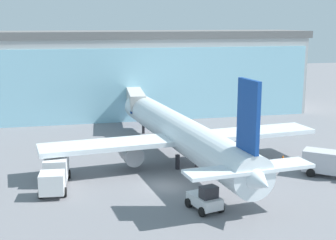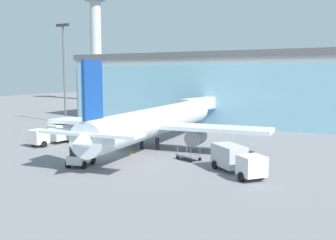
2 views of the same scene
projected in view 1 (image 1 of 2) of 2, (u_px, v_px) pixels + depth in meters
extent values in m
plane|color=slate|center=(165.00, 186.00, 45.74)|extent=(240.00, 240.00, 0.00)
cube|color=#AAAAAA|center=(118.00, 77.00, 79.51)|extent=(63.53, 12.68, 13.00)
cube|color=#92CDE2|center=(123.00, 86.00, 73.53)|extent=(62.23, 0.45, 11.70)
cube|color=slate|center=(117.00, 35.00, 78.03)|extent=(64.80, 12.93, 1.20)
cube|color=beige|center=(135.00, 98.00, 70.68)|extent=(3.16, 12.41, 2.40)
cube|color=#194799|center=(135.00, 105.00, 70.90)|extent=(3.20, 12.41, 0.30)
cylinder|color=#4C4C51|center=(133.00, 111.00, 75.72)|extent=(0.70, 0.70, 3.22)
cylinder|color=white|center=(179.00, 132.00, 53.20)|extent=(7.67, 34.94, 3.81)
cone|color=white|center=(137.00, 106.00, 69.23)|extent=(4.12, 3.41, 3.81)
cone|color=white|center=(255.00, 179.00, 37.17)|extent=(3.86, 4.36, 3.43)
cube|color=white|center=(184.00, 138.00, 51.67)|extent=(31.66, 7.68, 0.50)
cube|color=white|center=(249.00, 169.00, 37.97)|extent=(11.20, 3.62, 0.30)
cube|color=navy|center=(248.00, 116.00, 37.54)|extent=(0.72, 3.22, 5.90)
cylinder|color=gray|center=(131.00, 154.00, 50.48)|extent=(2.44, 3.41, 2.10)
cylinder|color=gray|center=(230.00, 144.00, 54.34)|extent=(2.44, 3.41, 2.10)
cylinder|color=black|center=(178.00, 162.00, 50.86)|extent=(0.50, 0.50, 1.60)
cylinder|color=black|center=(197.00, 160.00, 51.60)|extent=(0.50, 0.50, 1.60)
cylinder|color=black|center=(143.00, 128.00, 67.02)|extent=(0.40, 0.40, 1.60)
cube|color=silver|center=(52.00, 183.00, 42.53)|extent=(2.39, 2.39, 1.90)
cube|color=white|center=(56.00, 167.00, 46.57)|extent=(2.55, 4.18, 2.20)
cylinder|color=black|center=(65.00, 192.00, 42.88)|extent=(0.38, 0.92, 0.90)
cylinder|color=black|center=(40.00, 193.00, 42.59)|extent=(0.38, 0.92, 0.90)
cylinder|color=black|center=(69.00, 174.00, 47.92)|extent=(0.38, 0.92, 0.90)
cylinder|color=black|center=(47.00, 175.00, 47.63)|extent=(0.38, 0.92, 0.90)
cube|color=#B2B2B7|center=(323.00, 161.00, 48.60)|extent=(4.48, 4.25, 2.20)
cylinder|color=black|center=(315.00, 167.00, 50.23)|extent=(0.88, 0.81, 0.90)
cylinder|color=black|center=(311.00, 173.00, 48.31)|extent=(0.88, 0.81, 0.90)
cube|color=slate|center=(262.00, 168.00, 49.78)|extent=(3.19, 2.50, 0.16)
cylinder|color=black|center=(272.00, 169.00, 50.38)|extent=(0.45, 0.27, 0.44)
cylinder|color=slate|center=(272.00, 161.00, 50.21)|extent=(0.08, 0.08, 0.90)
cylinder|color=black|center=(273.00, 173.00, 48.99)|extent=(0.45, 0.27, 0.44)
cylinder|color=slate|center=(273.00, 165.00, 48.82)|extent=(0.08, 0.08, 0.90)
cylinder|color=black|center=(251.00, 168.00, 50.70)|extent=(0.45, 0.27, 0.44)
cylinder|color=slate|center=(251.00, 161.00, 50.52)|extent=(0.08, 0.08, 0.90)
cylinder|color=black|center=(251.00, 172.00, 49.30)|extent=(0.45, 0.27, 0.44)
cylinder|color=slate|center=(252.00, 164.00, 49.13)|extent=(0.08, 0.08, 0.90)
cube|color=silver|center=(204.00, 200.00, 39.84)|extent=(2.57, 3.56, 0.90)
cube|color=#26262B|center=(209.00, 192.00, 39.09)|extent=(1.61, 1.33, 1.00)
cylinder|color=black|center=(189.00, 203.00, 40.49)|extent=(0.55, 0.86, 0.80)
cylinder|color=black|center=(206.00, 199.00, 41.32)|extent=(0.55, 0.86, 0.80)
cylinder|color=black|center=(202.00, 212.00, 38.56)|extent=(0.55, 0.86, 0.80)
cylinder|color=black|center=(221.00, 208.00, 39.38)|extent=(0.55, 0.86, 0.80)
cone|color=orange|center=(197.00, 178.00, 47.33)|extent=(0.36, 0.36, 0.55)
cone|color=orange|center=(283.00, 157.00, 54.56)|extent=(0.36, 0.36, 0.55)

